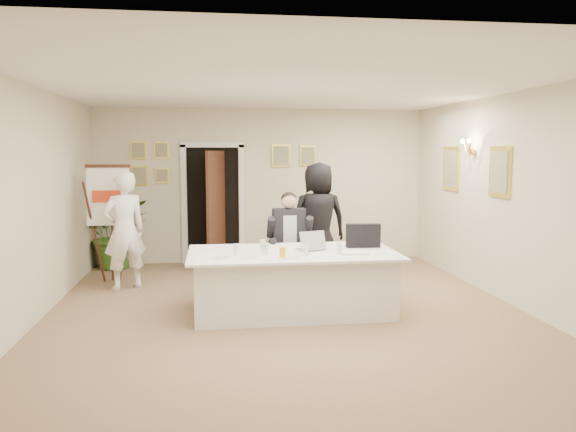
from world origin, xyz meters
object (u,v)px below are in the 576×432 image
(conference_table, at_px, (292,281))
(oj_glass, at_px, (283,253))
(flip_chart, at_px, (110,230))
(standing_man, at_px, (124,230))
(laptop, at_px, (311,239))
(laptop_bag, at_px, (363,236))
(steel_jug, at_px, (265,250))
(paper_stack, at_px, (354,253))
(standing_woman, at_px, (318,220))
(seated_man, at_px, (289,242))
(potted_palm, at_px, (116,233))

(conference_table, bearing_deg, oj_glass, -112.94)
(flip_chart, relative_size, standing_man, 1.03)
(conference_table, relative_size, flip_chart, 1.45)
(laptop, distance_m, laptop_bag, 0.71)
(steel_jug, bearing_deg, paper_stack, -5.59)
(standing_woman, relative_size, steel_jug, 16.90)
(seated_man, bearing_deg, oj_glass, -109.07)
(standing_woman, distance_m, potted_palm, 3.58)
(conference_table, bearing_deg, standing_woman, 70.14)
(laptop, bearing_deg, seated_man, 82.66)
(potted_palm, relative_size, laptop, 3.37)
(conference_table, relative_size, standing_man, 1.49)
(oj_glass, relative_size, steel_jug, 1.18)
(conference_table, relative_size, laptop, 7.23)
(conference_table, distance_m, laptop, 0.59)
(conference_table, distance_m, steel_jug, 0.59)
(potted_palm, bearing_deg, oj_glass, -54.98)
(standing_woman, bearing_deg, conference_table, 65.62)
(standing_man, height_order, steel_jug, standing_man)
(steel_jug, bearing_deg, oj_glass, -55.28)
(laptop, distance_m, oj_glass, 0.68)
(seated_man, relative_size, paper_stack, 4.39)
(oj_glass, bearing_deg, standing_man, 137.24)
(seated_man, xyz_separation_m, standing_man, (-2.38, 0.51, 0.14))
(oj_glass, bearing_deg, paper_stack, 9.96)
(laptop, xyz_separation_m, paper_stack, (0.47, -0.36, -0.12))
(paper_stack, relative_size, steel_jug, 3.04)
(conference_table, xyz_separation_m, standing_woman, (0.70, 1.92, 0.54))
(conference_table, height_order, standing_man, standing_man)
(standing_man, height_order, potted_palm, standing_man)
(seated_man, relative_size, standing_woman, 0.79)
(laptop_bag, bearing_deg, oj_glass, -147.47)
(laptop, height_order, laptop_bag, laptop_bag)
(conference_table, distance_m, standing_man, 2.78)
(laptop_bag, distance_m, oj_glass, 1.30)
(laptop, relative_size, oj_glass, 2.76)
(seated_man, height_order, oj_glass, seated_man)
(seated_man, distance_m, steel_jug, 1.26)
(seated_man, xyz_separation_m, paper_stack, (0.62, -1.27, 0.06))
(conference_table, xyz_separation_m, potted_palm, (-2.66, 3.12, 0.21))
(standing_woman, bearing_deg, flip_chart, -5.03)
(seated_man, bearing_deg, paper_stack, -72.04)
(standing_woman, height_order, laptop, standing_woman)
(standing_man, bearing_deg, paper_stack, 120.48)
(potted_palm, distance_m, steel_jug, 4.01)
(laptop, bearing_deg, oj_glass, -147.00)
(standing_woman, bearing_deg, oj_glass, 65.06)
(flip_chart, height_order, laptop, flip_chart)
(potted_palm, bearing_deg, paper_stack, -45.02)
(seated_man, distance_m, flip_chart, 2.82)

